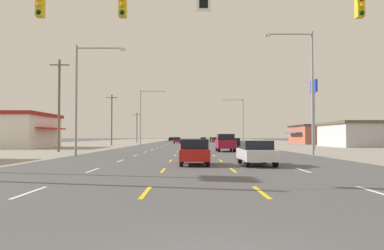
# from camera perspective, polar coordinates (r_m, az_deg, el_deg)

# --- Properties ---
(ground_plane) EXTENTS (572.00, 572.00, 0.00)m
(ground_plane) POSITION_cam_1_polar(r_m,az_deg,el_deg) (70.57, -0.01, -3.11)
(ground_plane) COLOR #4C4C4F
(lot_apron_left) EXTENTS (28.00, 440.00, 0.01)m
(lot_apron_left) POSITION_cam_1_polar(r_m,az_deg,el_deg) (74.65, -19.40, -2.94)
(lot_apron_left) COLOR gray
(lot_apron_left) RESTS_ON ground
(lot_apron_right) EXTENTS (28.00, 440.00, 0.01)m
(lot_apron_right) POSITION_cam_1_polar(r_m,az_deg,el_deg) (74.93, 19.30, -2.93)
(lot_apron_right) COLOR gray
(lot_apron_right) RESTS_ON ground
(lane_markings) EXTENTS (10.64, 227.60, 0.01)m
(lane_markings) POSITION_cam_1_polar(r_m,az_deg,el_deg) (109.07, -0.13, -2.62)
(lane_markings) COLOR white
(lane_markings) RESTS_ON ground
(signal_span_wire) EXTENTS (24.82, 0.53, 8.82)m
(signal_span_wire) POSITION_cam_1_polar(r_m,az_deg,el_deg) (15.90, 0.45, 10.37)
(signal_span_wire) COLOR brown
(signal_span_wire) RESTS_ON ground
(sedan_inner_right_nearest) EXTENTS (1.80, 4.50, 1.46)m
(sedan_inner_right_nearest) POSITION_cam_1_polar(r_m,az_deg,el_deg) (22.76, 9.62, -4.08)
(sedan_inner_right_nearest) COLOR silver
(sedan_inner_right_nearest) RESTS_ON ground
(hatchback_center_turn_near) EXTENTS (1.72, 3.90, 1.54)m
(hatchback_center_turn_near) POSITION_cam_1_polar(r_m,az_deg,el_deg) (22.70, 0.35, -4.04)
(hatchback_center_turn_near) COLOR red
(hatchback_center_turn_near) RESTS_ON ground
(suv_inner_right_mid) EXTENTS (1.98, 4.90, 1.98)m
(suv_inner_right_mid) POSITION_cam_1_polar(r_m,az_deg,el_deg) (43.26, 5.00, -2.61)
(suv_inner_right_mid) COLOR maroon
(suv_inner_right_mid) RESTS_ON ground
(sedan_far_right_midfar) EXTENTS (1.80, 4.50, 1.46)m
(sedan_far_right_midfar) POSITION_cam_1_polar(r_m,az_deg,el_deg) (61.57, 6.35, -2.60)
(sedan_far_right_midfar) COLOR black
(sedan_far_right_midfar) RESTS_ON ground
(hatchback_inner_left_far) EXTENTS (1.72, 3.90, 1.54)m
(hatchback_inner_left_far) POSITION_cam_1_polar(r_m,az_deg,el_deg) (94.02, -2.25, -2.29)
(hatchback_inner_left_far) COLOR maroon
(hatchback_inner_left_far) RESTS_ON ground
(sedan_far_right_farther) EXTENTS (1.80, 4.50, 1.46)m
(sedan_far_right_farther) POSITION_cam_1_polar(r_m,az_deg,el_deg) (109.34, 3.44, -2.23)
(sedan_far_right_farther) COLOR red
(sedan_far_right_farther) RESTS_ON ground
(sedan_inner_right_farthest) EXTENTS (1.80, 4.50, 1.46)m
(sedan_inner_right_farthest) POSITION_cam_1_polar(r_m,az_deg,el_deg) (115.63, 1.69, -2.20)
(sedan_inner_right_farthest) COLOR black
(sedan_inner_right_farthest) RESTS_ON ground
(sedan_far_right_distant_a) EXTENTS (1.80, 4.50, 1.46)m
(sedan_far_right_distant_a) POSITION_cam_1_polar(r_m,az_deg,el_deg) (125.25, 3.03, -2.16)
(sedan_far_right_distant_a) COLOR #235B2D
(sedan_far_right_distant_a) RESTS_ON ground
(sedan_far_left_distant_b) EXTENTS (1.80, 4.50, 1.46)m
(sedan_far_left_distant_b) POSITION_cam_1_polar(r_m,az_deg,el_deg) (132.88, -3.10, -2.14)
(sedan_far_left_distant_b) COLOR black
(sedan_far_left_distant_b) RESTS_ON ground
(storefront_left_row_1) EXTENTS (13.94, 13.59, 5.24)m
(storefront_left_row_1) POSITION_cam_1_polar(r_m,az_deg,el_deg) (64.23, -25.99, -0.72)
(storefront_left_row_1) COLOR silver
(storefront_left_row_1) RESTS_ON ground
(storefront_right_row_1) EXTENTS (10.10, 13.55, 4.16)m
(storefront_right_row_1) POSITION_cam_1_polar(r_m,az_deg,el_deg) (69.19, 23.67, -1.25)
(storefront_right_row_1) COLOR #B2B2B7
(storefront_right_row_1) RESTS_ON ground
(storefront_right_row_2) EXTENTS (12.72, 14.15, 4.32)m
(storefront_right_row_2) POSITION_cam_1_polar(r_m,az_deg,el_deg) (91.65, 18.64, -1.35)
(storefront_right_row_2) COLOR #A35642
(storefront_right_row_2) RESTS_ON ground
(pole_sign_right_row_1) EXTENTS (0.24, 2.07, 8.78)m
(pole_sign_right_row_1) POSITION_cam_1_polar(r_m,az_deg,el_deg) (50.28, 17.81, 3.99)
(pole_sign_right_row_1) COLOR gray
(pole_sign_right_row_1) RESTS_ON ground
(streetlight_left_row_0) EXTENTS (4.33, 0.26, 9.56)m
(streetlight_left_row_0) POSITION_cam_1_polar(r_m,az_deg,el_deg) (34.04, -16.22, 4.87)
(streetlight_left_row_0) COLOR gray
(streetlight_left_row_0) RESTS_ON ground
(streetlight_right_row_0) EXTENTS (4.23, 0.26, 10.79)m
(streetlight_right_row_0) POSITION_cam_1_polar(r_m,az_deg,el_deg) (34.38, 16.96, 5.86)
(streetlight_right_row_0) COLOR gray
(streetlight_right_row_0) RESTS_ON ground
(streetlight_left_row_1) EXTENTS (5.12, 0.26, 10.90)m
(streetlight_left_row_1) POSITION_cam_1_polar(r_m,az_deg,el_deg) (75.80, -7.33, 1.81)
(streetlight_left_row_1) COLOR gray
(streetlight_left_row_1) RESTS_ON ground
(streetlight_right_row_1) EXTENTS (4.16, 0.26, 9.22)m
(streetlight_right_row_1) POSITION_cam_1_polar(r_m,az_deg,el_deg) (75.86, 7.32, 1.06)
(streetlight_right_row_1) COLOR gray
(streetlight_right_row_1) RESTS_ON ground
(utility_pole_left_row_0) EXTENTS (2.20, 0.26, 10.30)m
(utility_pole_left_row_0) POSITION_cam_1_polar(r_m,az_deg,el_deg) (44.92, -19.30, 3.03)
(utility_pole_left_row_0) COLOR brown
(utility_pole_left_row_0) RESTS_ON ground
(utility_pole_left_row_1) EXTENTS (2.20, 0.26, 9.91)m
(utility_pole_left_row_1) POSITION_cam_1_polar(r_m,az_deg,el_deg) (76.00, -11.94, 0.91)
(utility_pole_left_row_1) COLOR brown
(utility_pole_left_row_1) RESTS_ON ground
(utility_pole_left_row_2) EXTENTS (2.20, 0.26, 8.30)m
(utility_pole_left_row_2) POSITION_cam_1_polar(r_m,az_deg,el_deg) (106.14, -8.26, -0.29)
(utility_pole_left_row_2) COLOR brown
(utility_pole_left_row_2) RESTS_ON ground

